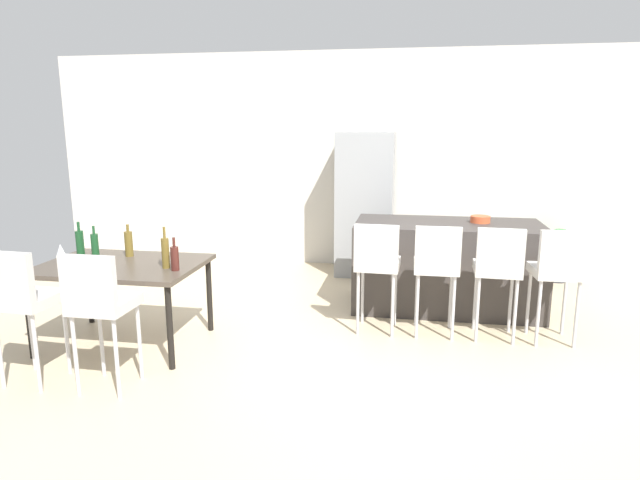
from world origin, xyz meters
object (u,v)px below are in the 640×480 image
dining_chair_near (22,296)px  wine_glass_middle (102,261)px  dining_table (122,270)px  potted_plant (559,250)px  bar_chair_right (498,265)px  dining_chair_far (99,300)px  kitchen_island (446,266)px  bar_chair_far (558,268)px  bar_chair_middle (437,263)px  fruit_bowl (480,219)px  bar_chair_left (377,260)px  wine_bottle_near (175,258)px  refrigerator (365,204)px  wine_glass_right (61,250)px  wine_bottle_left (165,252)px  wine_bottle_end (95,245)px  wine_bottle_far (80,242)px  wine_bottle_inner (129,243)px

dining_chair_near → wine_glass_middle: dining_chair_near is taller
dining_table → potted_plant: bearing=32.5°
bar_chair_right → dining_chair_far: (-2.95, -1.49, 0.00)m
potted_plant → kitchen_island: bearing=-139.0°
bar_chair_far → potted_plant: (0.56, 2.10, -0.30)m
bar_chair_middle → wine_glass_middle: (-2.64, -1.06, 0.17)m
wine_glass_middle → fruit_bowl: 3.70m
bar_chair_left → dining_chair_near: bearing=-149.1°
kitchen_island → dining_table: bearing=-152.5°
wine_bottle_near → refrigerator: bearing=65.6°
potted_plant → wine_glass_middle: bearing=-143.3°
bar_chair_left → wine_glass_right: bar_chair_left is taller
dining_table → refrigerator: bearing=55.7°
bar_chair_far → wine_bottle_near: bar_chair_far is taller
bar_chair_left → wine_bottle_left: (-1.73, -0.73, 0.18)m
dining_chair_far → wine_glass_right: (-0.81, 0.75, 0.17)m
kitchen_island → bar_chair_far: size_ratio=1.84×
bar_chair_right → wine_bottle_end: 3.64m
bar_chair_middle → kitchen_island: bearing=80.0°
wine_bottle_far → wine_glass_right: size_ratio=1.80×
dining_chair_near → fruit_bowl: (3.51, 2.43, 0.26)m
dining_chair_far → wine_glass_right: 1.11m
wine_bottle_left → wine_bottle_near: (0.11, -0.06, -0.03)m
wine_bottle_far → wine_glass_middle: wine_bottle_far is taller
wine_bottle_left → dining_chair_near: bearing=-135.1°
wine_bottle_far → fruit_bowl: (3.73, 1.36, 0.09)m
wine_bottle_near → fruit_bowl: size_ratio=1.37×
wine_glass_right → refrigerator: bearing=50.2°
dining_chair_far → wine_bottle_inner: size_ratio=3.53×
bar_chair_middle → wine_bottle_near: size_ratio=3.76×
wine_bottle_near → refrigerator: (1.32, 2.90, 0.07)m
wine_glass_middle → bar_chair_middle: bearing=21.8°
bar_chair_middle → wine_bottle_inner: size_ratio=3.53×
wine_bottle_left → wine_glass_middle: wine_bottle_left is taller
wine_bottle_far → wine_bottle_left: (0.99, -0.30, 0.02)m
dining_chair_near → wine_bottle_near: bearing=38.8°
bar_chair_far → wine_bottle_end: (-4.10, -0.49, 0.16)m
wine_glass_middle → refrigerator: (1.81, 3.17, 0.06)m
dining_chair_near → wine_glass_right: dining_chair_near is taller
bar_chair_far → wine_bottle_far: bearing=-174.3°
dining_chair_near → wine_bottle_far: wine_bottle_far is taller
wine_bottle_near → wine_glass_middle: bearing=-151.6°
bar_chair_right → refrigerator: refrigerator is taller
wine_bottle_far → wine_bottle_left: bearing=-17.0°
wine_glass_middle → bar_chair_left: bearing=26.6°
kitchen_island → bar_chair_far: 1.25m
bar_chair_left → dining_chair_near: size_ratio=1.00×
dining_table → fruit_bowl: 3.58m
wine_bottle_far → wine_bottle_left: wine_bottle_left is taller
bar_chair_far → wine_glass_right: bearing=-170.0°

